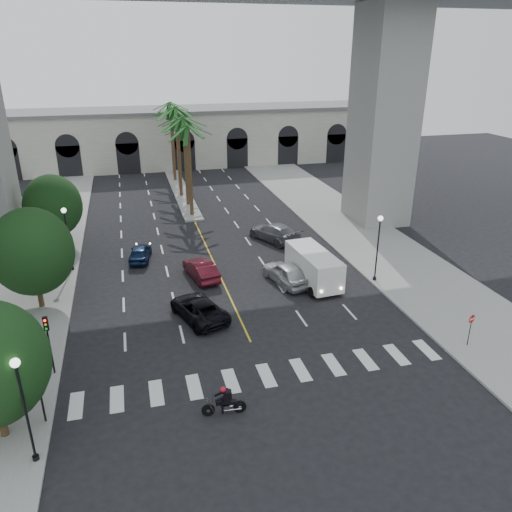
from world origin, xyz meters
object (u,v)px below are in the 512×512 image
at_px(pedestrian_a, 35,342).
at_px(car_e, 140,252).
at_px(motorcycle_rider, 225,402).
at_px(car_b, 201,269).
at_px(car_d, 275,232).
at_px(lamp_post_right, 378,243).
at_px(pedestrian_b, 17,344).
at_px(traffic_signal_near, 38,380).
at_px(car_c, 199,308).
at_px(lamp_post_left_near, 24,402).
at_px(lamp_post_left_far, 67,234).
at_px(car_a, 286,273).
at_px(do_not_enter_sign, 471,324).
at_px(traffic_signal_far, 48,336).
at_px(cargo_van, 314,266).

bearing_deg(pedestrian_a, car_e, 50.82).
bearing_deg(motorcycle_rider, pedestrian_a, 147.27).
relative_size(car_b, car_d, 0.79).
bearing_deg(lamp_post_right, pedestrian_b, -169.92).
distance_m(motorcycle_rider, pedestrian_b, 13.07).
bearing_deg(car_d, car_b, 14.50).
distance_m(traffic_signal_near, pedestrian_a, 6.29).
relative_size(lamp_post_right, car_e, 1.33).
bearing_deg(car_c, pedestrian_a, -5.40).
xyz_separation_m(lamp_post_left_near, car_c, (8.77, 10.78, -2.50)).
height_order(lamp_post_left_far, pedestrian_a, lamp_post_left_far).
bearing_deg(car_b, motorcycle_rider, 73.57).
relative_size(traffic_signal_near, car_c, 0.70).
bearing_deg(lamp_post_right, car_a, 167.32).
bearing_deg(car_b, do_not_enter_sign, 123.53).
relative_size(lamp_post_left_far, car_e, 1.33).
distance_m(lamp_post_left_near, motorcycle_rider, 9.01).
bearing_deg(pedestrian_a, car_c, -0.41).
bearing_deg(pedestrian_a, traffic_signal_far, -73.74).
xyz_separation_m(lamp_post_left_near, cargo_van, (18.07, 13.91, -1.79)).
height_order(lamp_post_right, pedestrian_a, lamp_post_right).
distance_m(pedestrian_b, do_not_enter_sign, 26.52).
relative_size(motorcycle_rider, do_not_enter_sign, 1.00).
bearing_deg(do_not_enter_sign, cargo_van, 100.83).
xyz_separation_m(motorcycle_rider, car_c, (0.17, 9.79, 0.00)).
bearing_deg(pedestrian_b, traffic_signal_near, -73.94).
bearing_deg(car_a, pedestrian_a, 7.37).
relative_size(traffic_signal_far, car_a, 0.74).
bearing_deg(pedestrian_a, lamp_post_left_near, -96.45).
bearing_deg(car_d, car_a, 54.03).
distance_m(traffic_signal_far, car_a, 17.97).
relative_size(traffic_signal_far, car_d, 0.64).
bearing_deg(car_e, lamp_post_right, 162.28).
bearing_deg(car_a, lamp_post_left_far, -33.88).
xyz_separation_m(lamp_post_left_near, lamp_post_left_far, (0.00, 21.00, 0.00)).
height_order(car_a, cargo_van, cargo_van).
xyz_separation_m(lamp_post_left_near, pedestrian_b, (-2.04, 8.58, -2.16)).
xyz_separation_m(lamp_post_left_near, car_d, (17.86, 23.57, -2.39)).
xyz_separation_m(car_c, cargo_van, (9.30, 3.12, 0.71)).
bearing_deg(motorcycle_rider, car_e, 103.75).
relative_size(lamp_post_left_near, car_a, 1.08).
height_order(car_e, pedestrian_b, pedestrian_b).
bearing_deg(traffic_signal_near, car_c, 43.71).
bearing_deg(car_c, motorcycle_rider, 70.57).
bearing_deg(pedestrian_a, car_d, 25.06).
relative_size(traffic_signal_far, car_b, 0.80).
xyz_separation_m(lamp_post_left_near, car_e, (5.44, 21.98, -2.53)).
distance_m(lamp_post_left_near, car_d, 29.67).
xyz_separation_m(car_d, do_not_enter_sign, (6.05, -20.42, 0.78)).
relative_size(traffic_signal_far, car_c, 0.70).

